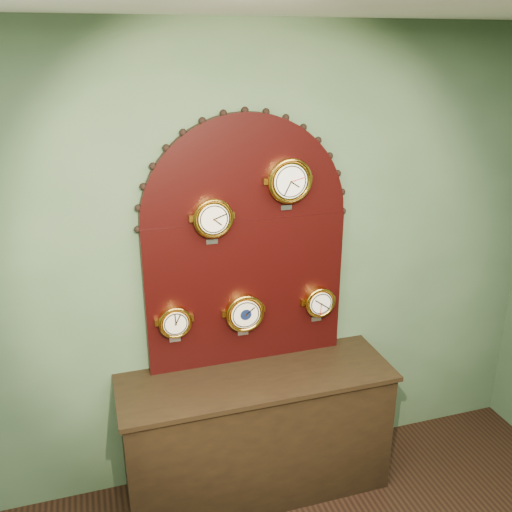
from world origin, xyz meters
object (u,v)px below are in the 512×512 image
object	(u,v)px
arabic_clock	(289,180)
hygrometer	(175,322)
shop_counter	(257,436)
display_board	(246,237)
tide_clock	(319,302)
barometer	(244,312)
roman_clock	(213,218)

from	to	relation	value
arabic_clock	hygrometer	size ratio (longest dim) A/B	1.27
shop_counter	display_board	bearing A→B (deg)	90.00
shop_counter	tide_clock	bearing A→B (deg)	18.99
arabic_clock	hygrometer	bearing A→B (deg)	179.86
display_board	barometer	world-z (taller)	display_board
arabic_clock	shop_counter	bearing A→B (deg)	-146.77
display_board	barometer	distance (m)	0.45
shop_counter	tide_clock	xyz separation A→B (m)	(0.45, 0.15, 0.78)
display_board	arabic_clock	size ratio (longest dim) A/B	4.97
display_board	arabic_clock	bearing A→B (deg)	-16.13
arabic_clock	barometer	xyz separation A→B (m)	(-0.26, 0.00, -0.78)
display_board	roman_clock	size ratio (longest dim) A/B	5.56
display_board	hygrometer	bearing A→B (deg)	-171.60
tide_clock	display_board	bearing A→B (deg)	171.66
display_board	barometer	size ratio (longest dim) A/B	5.37
shop_counter	tide_clock	distance (m)	0.91
roman_clock	hygrometer	xyz separation A→B (m)	(-0.24, 0.00, -0.60)
shop_counter	hygrometer	size ratio (longest dim) A/B	6.58
arabic_clock	hygrometer	world-z (taller)	arabic_clock
roman_clock	tide_clock	distance (m)	0.89
display_board	roman_clock	distance (m)	0.27
display_board	tide_clock	distance (m)	0.63
shop_counter	barometer	xyz separation A→B (m)	(-0.03, 0.15, 0.78)
display_board	barometer	xyz separation A→B (m)	(-0.03, -0.07, -0.45)
roman_clock	arabic_clock	size ratio (longest dim) A/B	0.89
display_board	arabic_clock	world-z (taller)	display_board
shop_counter	arabic_clock	xyz separation A→B (m)	(0.23, 0.15, 1.56)
barometer	display_board	bearing A→B (deg)	65.05
arabic_clock	tide_clock	size ratio (longest dim) A/B	1.25
roman_clock	barometer	bearing A→B (deg)	-0.12
shop_counter	display_board	xyz separation A→B (m)	(0.00, 0.22, 1.23)
arabic_clock	display_board	bearing A→B (deg)	163.87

